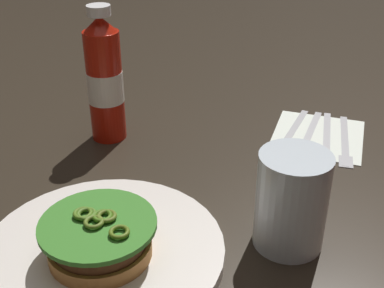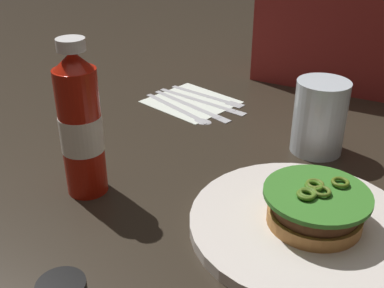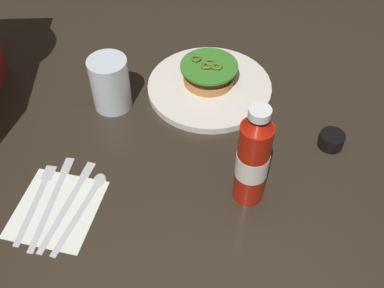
% 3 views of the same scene
% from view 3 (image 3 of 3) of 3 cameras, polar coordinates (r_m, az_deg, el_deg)
% --- Properties ---
extents(ground_plane, '(3.00, 3.00, 0.00)m').
position_cam_3_polar(ground_plane, '(1.02, 0.86, 3.05)').
color(ground_plane, '#2C251C').
extents(dinner_plate, '(0.29, 0.29, 0.02)m').
position_cam_3_polar(dinner_plate, '(1.09, 2.18, 7.05)').
color(dinner_plate, silver).
rests_on(dinner_plate, ground_plane).
extents(burger_sandwich, '(0.13, 0.13, 0.05)m').
position_cam_3_polar(burger_sandwich, '(1.08, 2.11, 8.81)').
color(burger_sandwich, '#BC7D3E').
rests_on(burger_sandwich, dinner_plate).
extents(ketchup_bottle, '(0.06, 0.06, 0.23)m').
position_cam_3_polar(ketchup_bottle, '(0.81, 7.54, -1.94)').
color(ketchup_bottle, '#AC190B').
rests_on(ketchup_bottle, ground_plane).
extents(water_glass, '(0.09, 0.09, 0.12)m').
position_cam_3_polar(water_glass, '(1.03, -10.10, 7.39)').
color(water_glass, silver).
rests_on(water_glass, ground_plane).
extents(condiment_cup, '(0.05, 0.05, 0.03)m').
position_cam_3_polar(condiment_cup, '(1.00, 16.89, 0.46)').
color(condiment_cup, black).
rests_on(condiment_cup, ground_plane).
extents(napkin, '(0.20, 0.19, 0.00)m').
position_cam_3_polar(napkin, '(0.90, -16.41, -7.71)').
color(napkin, white).
rests_on(napkin, ground_plane).
extents(spoon_utensil, '(0.18, 0.08, 0.00)m').
position_cam_3_polar(spoon_utensil, '(0.90, -12.92, -6.76)').
color(spoon_utensil, silver).
rests_on(spoon_utensil, napkin).
extents(butter_knife, '(0.21, 0.08, 0.00)m').
position_cam_3_polar(butter_knife, '(0.91, -14.82, -6.48)').
color(butter_knife, silver).
rests_on(butter_knife, napkin).
extents(steak_knife, '(0.22, 0.06, 0.00)m').
position_cam_3_polar(steak_knife, '(0.92, -16.73, -6.01)').
color(steak_knife, silver).
rests_on(steak_knife, napkin).
extents(fork_utensil, '(0.18, 0.05, 0.00)m').
position_cam_3_polar(fork_utensil, '(0.93, -18.56, -6.03)').
color(fork_utensil, silver).
rests_on(fork_utensil, napkin).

